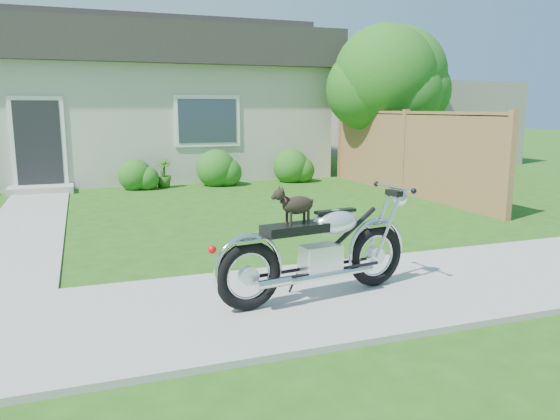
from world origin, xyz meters
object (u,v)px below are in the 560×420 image
object	(u,v)px
house	(99,100)
motorcycle_with_dog	(320,248)
tree_far	(404,79)
potted_plant_right	(164,173)
tree_near	(390,82)
fence	(405,152)

from	to	relation	value
house	motorcycle_with_dog	bearing A→B (deg)	-82.36
tree_far	potted_plant_right	world-z (taller)	tree_far
house	motorcycle_with_dog	distance (m)	12.27
house	potted_plant_right	bearing A→B (deg)	-69.54
tree_near	house	bearing A→B (deg)	147.75
tree_near	potted_plant_right	world-z (taller)	tree_near
house	motorcycle_with_dog	xyz separation A→B (m)	(1.62, -12.05, -1.61)
fence	tree_far	world-z (taller)	tree_far
tree_near	motorcycle_with_dog	size ratio (longest dim) A/B	1.82
house	potted_plant_right	size ratio (longest dim) A/B	17.95
house	motorcycle_with_dog	world-z (taller)	house
potted_plant_right	fence	bearing A→B (deg)	-29.17
house	potted_plant_right	world-z (taller)	house
tree_near	motorcycle_with_dog	world-z (taller)	tree_near
house	fence	size ratio (longest dim) A/B	1.90
tree_far	potted_plant_right	distance (m)	7.67
tree_far	motorcycle_with_dog	size ratio (longest dim) A/B	1.94
house	tree_near	xyz separation A→B (m)	(6.97, -4.40, 0.43)
house	motorcycle_with_dog	size ratio (longest dim) A/B	5.69
tree_far	motorcycle_with_dog	distance (m)	11.91
fence	tree_near	xyz separation A→B (m)	(0.67, 1.85, 1.65)
house	tree_near	size ratio (longest dim) A/B	3.12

